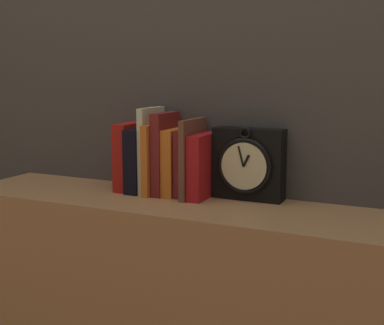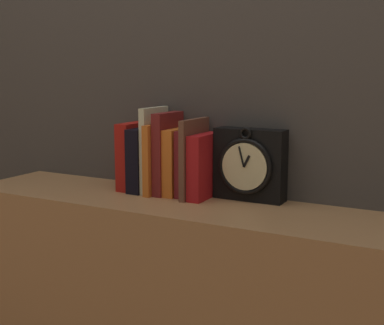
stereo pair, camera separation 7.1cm
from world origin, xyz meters
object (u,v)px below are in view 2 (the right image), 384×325
Objects in this scene: book_slot1_black at (145,159)px; book_slot7_brown at (194,158)px; clock at (249,165)px; book_slot2_cream at (154,150)px; book_slot3_orange at (159,158)px; book_slot5_orange at (178,162)px; book_slot0_red at (133,156)px; book_slot8_red at (204,166)px; book_slot6_maroon at (189,163)px; book_slot4_maroon at (168,153)px.

book_slot1_black is 0.16m from book_slot7_brown.
book_slot2_cream reaches higher than clock.
book_slot3_orange is at bearing -171.66° from clock.
clock is 0.20m from book_slot5_orange.
book_slot7_brown reaches higher than book_slot1_black.
book_slot7_brown is (0.11, -0.00, 0.01)m from book_slot3_orange.
book_slot0_red is 0.04m from book_slot1_black.
clock is at bearing 16.63° from book_slot8_red.
book_slot6_maroon is at bearing 148.34° from book_slot7_brown.
book_slot2_cream reaches higher than book_slot4_maroon.
book_slot7_brown reaches higher than book_slot5_orange.
book_slot6_maroon reaches higher than book_slot8_red.
book_slot0_red is at bearing 178.36° from book_slot2_cream.
book_slot6_maroon is at bearing 169.27° from book_slot8_red.
book_slot7_brown is at bearing -2.29° from book_slot1_black.
book_slot4_maroon is 0.09m from book_slot7_brown.
book_slot1_black is 0.04m from book_slot2_cream.
book_slot6_maroon is (0.14, 0.01, 0.00)m from book_slot1_black.
book_slot5_orange is 0.08m from book_slot8_red.
book_slot3_orange is at bearing -178.82° from book_slot8_red.
book_slot2_cream is 1.23× the size of book_slot3_orange.
book_slot2_cream is at bearing -173.76° from clock.
book_slot1_black is 0.92× the size of book_slot3_orange.
book_slot2_cream is 1.31× the size of book_slot5_orange.
book_slot4_maroon is at bearing -1.33° from book_slot0_red.
book_slot1_black is 1.04× the size of book_slot8_red.
clock is at bearing 4.60° from book_slot0_red.
book_slot2_cream is (0.03, 0.00, 0.03)m from book_slot1_black.
book_slot6_maroon is at bearing 2.56° from book_slot2_cream.
book_slot7_brown is at bearing -170.21° from book_slot8_red.
book_slot2_cream is at bearing 178.40° from book_slot8_red.
book_slot0_red is 1.06× the size of book_slot6_maroon.
book_slot6_maroon is (0.11, 0.00, -0.03)m from book_slot2_cream.
clock reaches higher than book_slot6_maroon.
clock is at bearing 8.66° from book_slot6_maroon.
book_slot4_maroon is (-0.23, -0.03, 0.02)m from clock.
book_slot1_black is (-0.30, -0.03, -0.01)m from clock.
book_slot6_maroon is at bearing 4.95° from book_slot4_maroon.
book_slot8_red is (0.05, -0.01, -0.00)m from book_slot6_maroon.
book_slot4_maroon is (0.12, -0.00, 0.02)m from book_slot0_red.
book_slot2_cream is 1.12× the size of book_slot7_brown.
book_slot7_brown is (0.09, -0.01, -0.01)m from book_slot4_maroon.
book_slot2_cream is at bearing -178.36° from book_slot5_orange.
book_slot1_black is 0.99× the size of book_slot5_orange.
book_slot5_orange is 0.03m from book_slot6_maroon.
book_slot7_brown reaches higher than book_slot6_maroon.
book_slot2_cream is 1.05× the size of book_slot4_maroon.
book_slot3_orange is 0.91× the size of book_slot7_brown.
book_slot0_red is at bearing -179.97° from book_slot5_orange.
book_slot7_brown reaches higher than book_slot3_orange.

